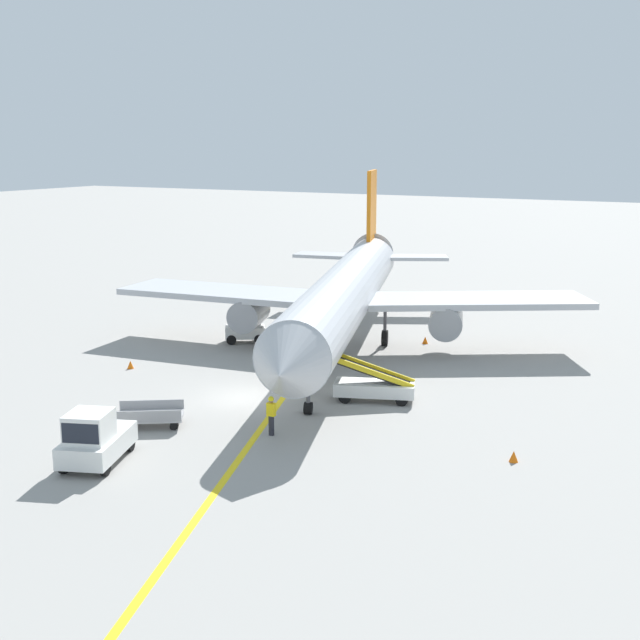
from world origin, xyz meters
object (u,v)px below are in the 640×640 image
at_px(pushback_tug, 95,439).
at_px(safety_cone_nose_right, 425,340).
at_px(airliner, 346,293).
at_px(baggage_cart_loaded, 150,416).
at_px(safety_cone_wingtip_left, 514,456).
at_px(belt_loader_forward_hold, 372,385).
at_px(ground_crew_marshaller, 271,414).
at_px(baggage_tug_near_wing, 247,327).
at_px(safety_cone_nose_left, 130,365).

bearing_deg(pushback_tug, safety_cone_nose_right, 80.38).
height_order(airliner, baggage_cart_loaded, airliner).
bearing_deg(safety_cone_wingtip_left, pushback_tug, -151.18).
bearing_deg(baggage_cart_loaded, safety_cone_wingtip_left, 12.63).
bearing_deg(belt_loader_forward_hold, ground_crew_marshaller, -105.13).
bearing_deg(baggage_cart_loaded, pushback_tug, -77.60).
xyz_separation_m(baggage_tug_near_wing, safety_cone_nose_right, (9.80, 4.79, -0.71)).
relative_size(pushback_tug, safety_cone_nose_right, 9.17).
relative_size(belt_loader_forward_hold, ground_crew_marshaller, 3.02).
distance_m(baggage_tug_near_wing, safety_cone_nose_right, 10.93).
bearing_deg(safety_cone_nose_left, airliner, 47.43).
bearing_deg(airliner, safety_cone_wingtip_left, -43.21).
xyz_separation_m(baggage_cart_loaded, safety_cone_nose_left, (-7.02, 6.86, -0.25)).
bearing_deg(baggage_tug_near_wing, airliner, 9.79).
bearing_deg(airliner, pushback_tug, -91.39).
height_order(baggage_tug_near_wing, ground_crew_marshaller, baggage_tug_near_wing).
height_order(baggage_cart_loaded, safety_cone_wingtip_left, baggage_cart_loaded).
bearing_deg(pushback_tug, baggage_tug_near_wing, 106.38).
relative_size(baggage_tug_near_wing, baggage_cart_loaded, 0.76).
distance_m(airliner, baggage_tug_near_wing, 6.77).
bearing_deg(safety_cone_nose_left, safety_cone_nose_right, 46.98).
xyz_separation_m(ground_crew_marshaller, safety_cone_nose_left, (-12.25, 5.34, -0.69)).
height_order(safety_cone_nose_right, safety_cone_wingtip_left, same).
bearing_deg(baggage_tug_near_wing, safety_cone_nose_right, 26.04).
height_order(baggage_cart_loaded, safety_cone_nose_right, baggage_cart_loaded).
height_order(pushback_tug, safety_cone_nose_right, pushback_tug).
bearing_deg(airliner, baggage_tug_near_wing, -170.21).
bearing_deg(baggage_tug_near_wing, belt_loader_forward_hold, -31.45).
bearing_deg(baggage_tug_near_wing, ground_crew_marshaller, -53.57).
distance_m(belt_loader_forward_hold, safety_cone_nose_right, 12.10).
bearing_deg(belt_loader_forward_hold, safety_cone_nose_right, 98.96).
bearing_deg(pushback_tug, safety_cone_nose_left, 125.40).
distance_m(baggage_tug_near_wing, ground_crew_marshaller, 16.78).
height_order(airliner, safety_cone_wingtip_left, airliner).
distance_m(belt_loader_forward_hold, baggage_cart_loaded, 10.51).
height_order(belt_loader_forward_hold, safety_cone_nose_left, belt_loader_forward_hold).
relative_size(airliner, baggage_tug_near_wing, 12.66).
distance_m(baggage_tug_near_wing, safety_cone_nose_left, 8.50).
distance_m(airliner, safety_cone_nose_right, 6.09).
xyz_separation_m(baggage_tug_near_wing, belt_loader_forward_hold, (11.69, -7.15, -0.15)).
distance_m(ground_crew_marshaller, safety_cone_wingtip_left, 9.98).
bearing_deg(baggage_tug_near_wing, baggage_cart_loaded, -72.49).
distance_m(airliner, belt_loader_forward_hold, 10.23).
distance_m(baggage_cart_loaded, safety_cone_nose_right, 20.45).
relative_size(pushback_tug, belt_loader_forward_hold, 0.79).
height_order(pushback_tug, safety_cone_wingtip_left, pushback_tug).
xyz_separation_m(baggage_cart_loaded, ground_crew_marshaller, (5.23, 1.52, 0.44)).
bearing_deg(safety_cone_nose_right, pushback_tug, -99.62).
bearing_deg(safety_cone_nose_right, safety_cone_wingtip_left, -58.83).
relative_size(airliner, pushback_tug, 8.53).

